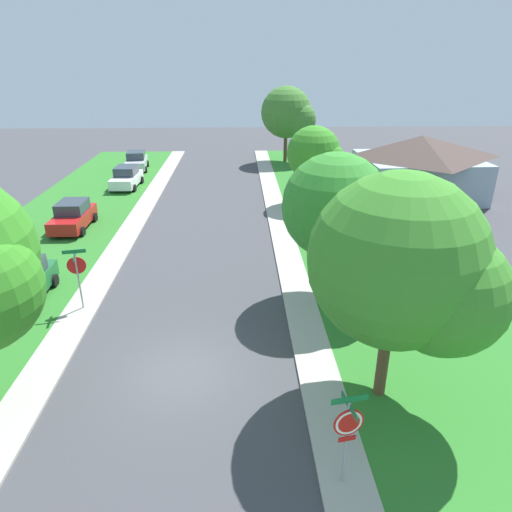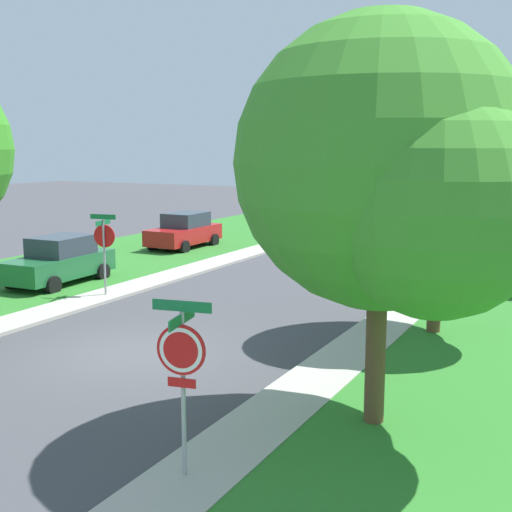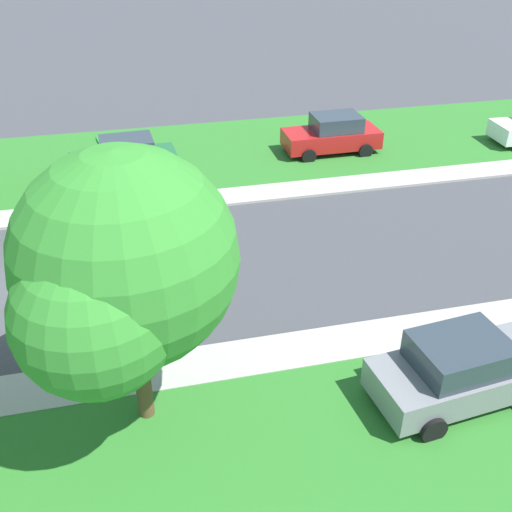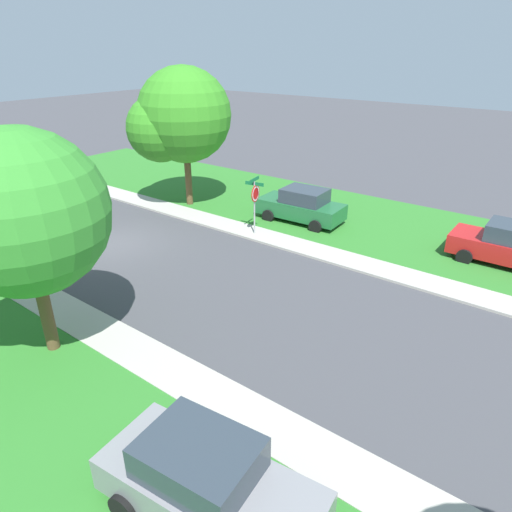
% 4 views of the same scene
% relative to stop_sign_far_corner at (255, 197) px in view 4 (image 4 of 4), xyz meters
% --- Properties ---
extents(ground_plane, '(120.00, 120.00, 0.00)m').
position_rel_stop_sign_far_corner_xyz_m(ground_plane, '(4.62, -4.49, -1.89)').
color(ground_plane, '#424247').
extents(sidewalk_east, '(1.40, 56.00, 0.10)m').
position_rel_stop_sign_far_corner_xyz_m(sidewalk_east, '(9.32, 7.51, -1.84)').
color(sidewalk_east, '#ADA89E').
rests_on(sidewalk_east, ground).
extents(sidewalk_west, '(1.40, 56.00, 0.10)m').
position_rel_stop_sign_far_corner_xyz_m(sidewalk_west, '(-0.08, 7.51, -1.84)').
color(sidewalk_west, '#ADA89E').
rests_on(sidewalk_west, ground).
extents(lawn_west, '(8.00, 56.00, 0.08)m').
position_rel_stop_sign_far_corner_xyz_m(lawn_west, '(-4.78, 7.51, -1.85)').
color(lawn_west, '#2D7528').
rests_on(lawn_west, ground).
extents(stop_sign_far_corner, '(0.91, 0.91, 2.77)m').
position_rel_stop_sign_far_corner_xyz_m(stop_sign_far_corner, '(0.00, 0.00, 0.00)').
color(stop_sign_far_corner, '#9E9EA3').
rests_on(stop_sign_far_corner, ground).
extents(car_red_behind_trees, '(2.06, 4.31, 1.76)m').
position_rel_stop_sign_far_corner_xyz_m(car_red_behind_trees, '(-3.61, 10.09, -1.01)').
color(car_red_behind_trees, red).
rests_on(car_red_behind_trees, ground).
extents(car_green_driveway_right, '(2.19, 4.38, 1.76)m').
position_rel_stop_sign_far_corner_xyz_m(car_green_driveway_right, '(-2.80, 0.81, -1.01)').
color(car_green_driveway_right, '#1E6033').
rests_on(car_green_driveway_right, ground).
extents(car_grey_near_corner, '(2.37, 4.46, 1.76)m').
position_rel_stop_sign_far_corner_xyz_m(car_grey_near_corner, '(11.77, 7.79, -1.01)').
color(car_grey_near_corner, gray).
rests_on(car_grey_near_corner, ground).
extents(tree_corner_large, '(4.75, 4.42, 6.49)m').
position_rel_stop_sign_far_corner_xyz_m(tree_corner_large, '(10.92, 0.43, 2.24)').
color(tree_corner_large, brown).
rests_on(tree_corner_large, ground).
extents(tree_sidewalk_mid, '(5.24, 4.88, 7.32)m').
position_rel_stop_sign_far_corner_xyz_m(tree_sidewalk_mid, '(-1.07, -5.79, 2.83)').
color(tree_sidewalk_mid, brown).
rests_on(tree_sidewalk_mid, ground).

